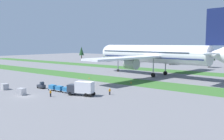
% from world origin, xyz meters
% --- Properties ---
extents(ground_plane, '(400.00, 400.00, 0.00)m').
position_xyz_m(ground_plane, '(0.00, 0.00, 0.00)').
color(ground_plane, slate).
extents(grass_strip_near, '(320.00, 13.35, 0.01)m').
position_xyz_m(grass_strip_near, '(0.00, 35.77, 0.00)').
color(grass_strip_near, '#336028').
rests_on(grass_strip_near, ground).
extents(grass_strip_far, '(320.00, 13.35, 0.01)m').
position_xyz_m(grass_strip_far, '(0.00, 74.48, 0.00)').
color(grass_strip_far, '#336028').
rests_on(grass_strip_far, ground).
extents(airliner, '(58.41, 72.46, 24.74)m').
position_xyz_m(airliner, '(5.38, 54.99, 8.88)').
color(airliner, white).
rests_on(airliner, ground).
extents(baggage_tug, '(2.63, 1.35, 1.97)m').
position_xyz_m(baggage_tug, '(-6.48, 8.93, 0.81)').
color(baggage_tug, '#2D333D').
rests_on(baggage_tug, ground).
extents(cargo_dolly_lead, '(2.23, 1.54, 1.55)m').
position_xyz_m(cargo_dolly_lead, '(-1.46, 9.03, 0.92)').
color(cargo_dolly_lead, '#A3A3A8').
rests_on(cargo_dolly_lead, ground).
extents(cargo_dolly_second, '(2.23, 1.54, 1.55)m').
position_xyz_m(cargo_dolly_second, '(1.44, 9.09, 0.92)').
color(cargo_dolly_second, '#A3A3A8').
rests_on(cargo_dolly_second, ground).
extents(cargo_dolly_third, '(2.23, 1.54, 1.55)m').
position_xyz_m(cargo_dolly_third, '(4.34, 9.15, 0.92)').
color(cargo_dolly_third, '#A3A3A8').
rests_on(cargo_dolly_third, ground).
extents(catering_truck, '(7.33, 4.34, 3.58)m').
position_xyz_m(catering_truck, '(9.77, 9.25, 1.95)').
color(catering_truck, '#2D333D').
rests_on(catering_truck, ground).
extents(ground_crew_marshaller, '(0.36, 0.56, 1.74)m').
position_xyz_m(ground_crew_marshaller, '(4.90, 3.47, 0.95)').
color(ground_crew_marshaller, black).
rests_on(ground_crew_marshaller, ground).
extents(ground_crew_loader, '(0.36, 0.51, 1.74)m').
position_xyz_m(ground_crew_loader, '(14.81, 14.44, 0.95)').
color(ground_crew_loader, black).
rests_on(ground_crew_loader, ground).
extents(uld_container_0, '(2.20, 1.86, 1.69)m').
position_xyz_m(uld_container_0, '(-13.10, 1.33, 0.85)').
color(uld_container_0, '#A3A3A8').
rests_on(uld_container_0, ground).
extents(uld_container_1, '(2.20, 1.86, 1.74)m').
position_xyz_m(uld_container_1, '(-2.78, 0.20, 0.87)').
color(uld_container_1, '#A3A3A8').
rests_on(uld_container_1, ground).
extents(taxiway_marker_0, '(0.44, 0.44, 0.55)m').
position_xyz_m(taxiway_marker_0, '(-9.05, 31.74, 0.27)').
color(taxiway_marker_0, orange).
rests_on(taxiway_marker_0, ground).
extents(taxiway_marker_1, '(0.44, 0.44, 0.61)m').
position_xyz_m(taxiway_marker_1, '(8.99, 32.83, 0.31)').
color(taxiway_marker_1, orange).
rests_on(taxiway_marker_1, ground).
extents(distant_tree_line, '(181.85, 9.73, 12.06)m').
position_xyz_m(distant_tree_line, '(9.27, 104.88, 6.72)').
color(distant_tree_line, '#4C3823').
rests_on(distant_tree_line, ground).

